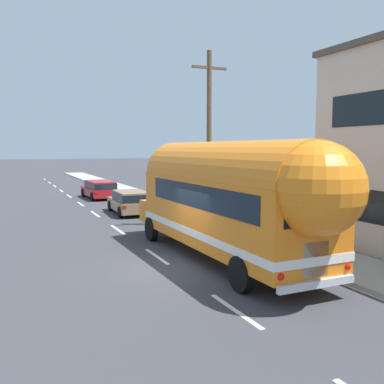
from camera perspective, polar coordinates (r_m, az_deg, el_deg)
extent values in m
plane|color=#38383D|center=(14.27, -2.53, -10.00)|extent=(300.00, 300.00, 0.00)
cube|color=silver|center=(10.77, 5.75, -15.35)|extent=(0.14, 2.40, 0.01)
cube|color=silver|center=(15.73, -4.71, -8.49)|extent=(0.14, 2.40, 0.01)
cube|color=silver|center=(21.00, -9.82, -4.92)|extent=(0.14, 2.40, 0.01)
cube|color=silver|center=(26.15, -12.72, -2.86)|extent=(0.14, 2.40, 0.01)
cube|color=silver|center=(31.02, -14.54, -1.55)|extent=(0.14, 2.40, 0.01)
cube|color=silver|center=(36.44, -15.98, -0.52)|extent=(0.14, 2.40, 0.01)
cube|color=silver|center=(41.30, -16.95, 0.18)|extent=(0.14, 2.40, 0.01)
cube|color=silver|center=(46.35, -17.74, 0.74)|extent=(0.14, 2.40, 0.01)
cube|color=silver|center=(51.34, -18.36, 1.19)|extent=(0.14, 2.40, 0.01)
cube|color=silver|center=(57.28, -18.97, 1.62)|extent=(0.14, 2.40, 0.01)
cube|color=silver|center=(26.60, -4.32, -2.59)|extent=(0.12, 80.00, 0.01)
cube|color=#9E9B93|center=(25.26, 0.13, -2.86)|extent=(2.73, 90.00, 0.15)
cylinder|color=brown|center=(20.92, 2.28, 6.81)|extent=(0.24, 0.24, 8.50)
cube|color=brown|center=(21.26, 2.32, 16.15)|extent=(1.80, 0.12, 0.12)
cube|color=orange|center=(14.76, 4.35, -2.53)|extent=(2.64, 9.26, 2.30)
cylinder|color=orange|center=(14.64, 4.38, 1.93)|extent=(2.59, 9.16, 2.45)
sphere|color=orange|center=(10.90, 16.18, 0.38)|extent=(2.40, 2.40, 2.40)
cube|color=orange|center=(19.56, -3.22, -2.45)|extent=(2.28, 1.33, 0.95)
cube|color=white|center=(14.87, 4.33, -5.01)|extent=(2.68, 9.30, 0.24)
cube|color=black|center=(14.42, 4.95, -0.33)|extent=(2.64, 7.46, 0.76)
cube|color=black|center=(10.95, 16.14, -2.23)|extent=(2.00, 0.11, 0.84)
cube|color=white|center=(11.18, 15.99, -8.59)|extent=(0.80, 0.07, 0.90)
cube|color=silver|center=(11.28, 16.21, -11.64)|extent=(2.34, 0.18, 0.20)
sphere|color=red|center=(10.62, 11.61, -10.94)|extent=(0.20, 0.20, 0.20)
sphere|color=red|center=(11.95, 19.84, -9.27)|extent=(0.20, 0.20, 0.20)
cube|color=black|center=(18.86, -2.57, 1.29)|extent=(2.14, 0.13, 0.96)
cube|color=silver|center=(20.22, -3.94, -2.55)|extent=(0.90, 0.11, 0.56)
cylinder|color=black|center=(18.28, -5.41, -4.88)|extent=(0.28, 1.00, 1.00)
cylinder|color=black|center=(19.18, 1.21, -4.36)|extent=(0.28, 1.00, 1.00)
cylinder|color=black|center=(11.91, 6.50, -10.76)|extent=(0.28, 1.00, 1.00)
cylinder|color=black|center=(13.24, 15.29, -9.22)|extent=(0.28, 1.00, 1.00)
cube|color=olive|center=(26.02, -8.27, -1.67)|extent=(2.04, 4.41, 0.60)
cube|color=olive|center=(25.49, -8.04, -0.52)|extent=(1.78, 2.95, 0.55)
cube|color=black|center=(25.49, -8.03, -0.59)|extent=(1.84, 2.99, 0.43)
cube|color=red|center=(23.71, -8.95, -1.98)|extent=(0.20, 0.05, 0.14)
cube|color=red|center=(24.12, -5.18, -1.80)|extent=(0.20, 0.05, 0.14)
cylinder|color=black|center=(27.28, -10.81, -1.79)|extent=(0.23, 0.65, 0.64)
cylinder|color=black|center=(27.67, -7.17, -1.63)|extent=(0.23, 0.65, 0.64)
cylinder|color=black|center=(24.43, -9.49, -2.65)|extent=(0.23, 0.65, 0.64)
cylinder|color=black|center=(24.87, -5.46, -2.45)|extent=(0.23, 0.65, 0.64)
cube|color=#A5191E|center=(34.35, -12.25, 0.07)|extent=(2.00, 4.75, 0.60)
cube|color=#A5191E|center=(33.84, -12.08, 0.96)|extent=(1.76, 3.49, 0.55)
cube|color=black|center=(33.84, -12.08, 0.91)|extent=(1.82, 3.54, 0.43)
cube|color=red|center=(31.87, -12.65, -0.06)|extent=(0.20, 0.05, 0.14)
cube|color=red|center=(32.27, -9.88, 0.07)|extent=(0.20, 0.05, 0.14)
cylinder|color=black|center=(35.78, -14.24, -0.08)|extent=(0.22, 0.65, 0.64)
cylinder|color=black|center=(36.17, -11.50, 0.05)|extent=(0.22, 0.65, 0.64)
cylinder|color=black|center=(32.58, -13.06, -0.61)|extent=(0.22, 0.65, 0.64)
cylinder|color=black|center=(33.01, -10.08, -0.47)|extent=(0.22, 0.65, 0.64)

